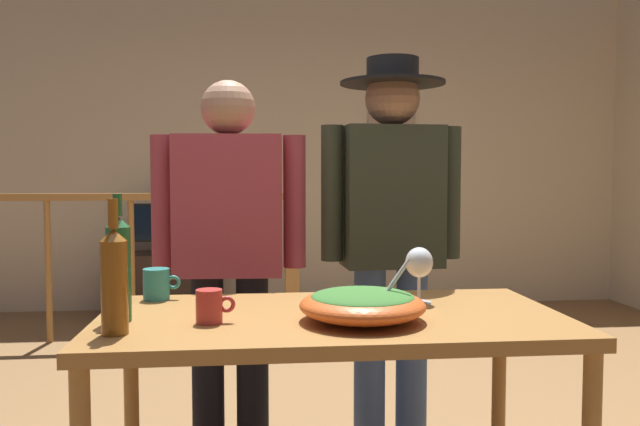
{
  "coord_description": "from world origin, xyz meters",
  "views": [
    {
      "loc": [
        -0.28,
        -2.49,
        1.19
      ],
      "look_at": [
        -0.05,
        -0.25,
        1.05
      ],
      "focal_mm": 36.03,
      "sensor_mm": 36.0,
      "label": 1
    }
  ],
  "objects_px": {
    "framed_picture": "(391,137)",
    "wine_bottle_amber": "(114,279)",
    "stair_railing": "(159,245)",
    "serving_table": "(332,340)",
    "flat_screen_tv": "(164,224)",
    "mug_red": "(210,306)",
    "mug_teal": "(157,284)",
    "tv_console": "(166,285)",
    "person_standing_left": "(229,241)",
    "person_standing_right": "(392,222)",
    "salad_bowl": "(363,304)",
    "wine_bottle_green": "(119,267)",
    "wine_glass": "(419,264)"
  },
  "relations": [
    {
      "from": "salad_bowl",
      "to": "wine_bottle_green",
      "type": "bearing_deg",
      "value": 174.19
    },
    {
      "from": "wine_glass",
      "to": "wine_bottle_green",
      "type": "xyz_separation_m",
      "value": [
        -0.92,
        -0.16,
        0.03
      ]
    },
    {
      "from": "framed_picture",
      "to": "flat_screen_tv",
      "type": "distance_m",
      "value": 2.13
    },
    {
      "from": "flat_screen_tv",
      "to": "person_standing_left",
      "type": "distance_m",
      "value": 2.87
    },
    {
      "from": "serving_table",
      "to": "person_standing_right",
      "type": "relative_size",
      "value": 0.84
    },
    {
      "from": "salad_bowl",
      "to": "wine_glass",
      "type": "height_order",
      "value": "wine_glass"
    },
    {
      "from": "person_standing_left",
      "to": "serving_table",
      "type": "bearing_deg",
      "value": 118.91
    },
    {
      "from": "salad_bowl",
      "to": "wine_bottle_green",
      "type": "height_order",
      "value": "wine_bottle_green"
    },
    {
      "from": "framed_picture",
      "to": "serving_table",
      "type": "relative_size",
      "value": 0.34
    },
    {
      "from": "wine_glass",
      "to": "person_standing_left",
      "type": "height_order",
      "value": "person_standing_left"
    },
    {
      "from": "flat_screen_tv",
      "to": "wine_bottle_amber",
      "type": "relative_size",
      "value": 1.53
    },
    {
      "from": "stair_railing",
      "to": "salad_bowl",
      "type": "bearing_deg",
      "value": -70.98
    },
    {
      "from": "salad_bowl",
      "to": "person_standing_left",
      "type": "distance_m",
      "value": 0.89
    },
    {
      "from": "serving_table",
      "to": "wine_bottle_green",
      "type": "relative_size",
      "value": 3.8
    },
    {
      "from": "salad_bowl",
      "to": "mug_red",
      "type": "distance_m",
      "value": 0.43
    },
    {
      "from": "mug_teal",
      "to": "mug_red",
      "type": "distance_m",
      "value": 0.41
    },
    {
      "from": "framed_picture",
      "to": "person_standing_left",
      "type": "xyz_separation_m",
      "value": [
        -1.34,
        -3.12,
        -0.6
      ]
    },
    {
      "from": "wine_bottle_amber",
      "to": "person_standing_right",
      "type": "bearing_deg",
      "value": 43.07
    },
    {
      "from": "tv_console",
      "to": "wine_bottle_green",
      "type": "relative_size",
      "value": 2.46
    },
    {
      "from": "wine_glass",
      "to": "wine_bottle_amber",
      "type": "xyz_separation_m",
      "value": [
        -0.9,
        -0.31,
        0.02
      ]
    },
    {
      "from": "wine_bottle_amber",
      "to": "mug_teal",
      "type": "xyz_separation_m",
      "value": [
        0.04,
        0.46,
        -0.09
      ]
    },
    {
      "from": "stair_railing",
      "to": "serving_table",
      "type": "height_order",
      "value": "stair_railing"
    },
    {
      "from": "flat_screen_tv",
      "to": "wine_bottle_green",
      "type": "height_order",
      "value": "wine_bottle_green"
    },
    {
      "from": "framed_picture",
      "to": "tv_console",
      "type": "bearing_deg",
      "value": -171.63
    },
    {
      "from": "mug_teal",
      "to": "framed_picture",
      "type": "bearing_deg",
      "value": 66.11
    },
    {
      "from": "salad_bowl",
      "to": "mug_red",
      "type": "xyz_separation_m",
      "value": [
        -0.43,
        0.02,
        -0.0
      ]
    },
    {
      "from": "person_standing_right",
      "to": "serving_table",
      "type": "bearing_deg",
      "value": 61.09
    },
    {
      "from": "flat_screen_tv",
      "to": "wine_bottle_amber",
      "type": "xyz_separation_m",
      "value": [
        0.37,
        -3.67,
        0.14
      ]
    },
    {
      "from": "serving_table",
      "to": "wine_bottle_amber",
      "type": "xyz_separation_m",
      "value": [
        -0.6,
        -0.18,
        0.23
      ]
    },
    {
      "from": "wine_glass",
      "to": "wine_bottle_green",
      "type": "height_order",
      "value": "wine_bottle_green"
    },
    {
      "from": "salad_bowl",
      "to": "mug_teal",
      "type": "distance_m",
      "value": 0.74
    },
    {
      "from": "mug_red",
      "to": "framed_picture",
      "type": "bearing_deg",
      "value": 70.7
    },
    {
      "from": "flat_screen_tv",
      "to": "wine_glass",
      "type": "height_order",
      "value": "wine_glass"
    },
    {
      "from": "flat_screen_tv",
      "to": "mug_red",
      "type": "relative_size",
      "value": 4.93
    },
    {
      "from": "stair_railing",
      "to": "person_standing_left",
      "type": "bearing_deg",
      "value": -74.41
    },
    {
      "from": "stair_railing",
      "to": "salad_bowl",
      "type": "xyz_separation_m",
      "value": [
        0.99,
        -2.86,
        0.14
      ]
    },
    {
      "from": "wine_glass",
      "to": "stair_railing",
      "type": "bearing_deg",
      "value": 114.75
    },
    {
      "from": "person_standing_left",
      "to": "person_standing_right",
      "type": "distance_m",
      "value": 0.67
    },
    {
      "from": "flat_screen_tv",
      "to": "serving_table",
      "type": "xyz_separation_m",
      "value": [
        0.97,
        -3.48,
        -0.09
      ]
    },
    {
      "from": "tv_console",
      "to": "person_standing_left",
      "type": "height_order",
      "value": "person_standing_left"
    },
    {
      "from": "framed_picture",
      "to": "wine_bottle_amber",
      "type": "height_order",
      "value": "framed_picture"
    },
    {
      "from": "stair_railing",
      "to": "wine_glass",
      "type": "relative_size",
      "value": 16.03
    },
    {
      "from": "stair_railing",
      "to": "wine_bottle_amber",
      "type": "relative_size",
      "value": 8.26
    },
    {
      "from": "mug_red",
      "to": "stair_railing",
      "type": "bearing_deg",
      "value": 101.01
    },
    {
      "from": "tv_console",
      "to": "wine_bottle_green",
      "type": "distance_m",
      "value": 3.62
    },
    {
      "from": "salad_bowl",
      "to": "person_standing_left",
      "type": "bearing_deg",
      "value": 117.37
    },
    {
      "from": "serving_table",
      "to": "salad_bowl",
      "type": "distance_m",
      "value": 0.18
    },
    {
      "from": "stair_railing",
      "to": "wine_glass",
      "type": "distance_m",
      "value": 2.9
    },
    {
      "from": "stair_railing",
      "to": "tv_console",
      "type": "height_order",
      "value": "stair_railing"
    },
    {
      "from": "wine_glass",
      "to": "mug_red",
      "type": "bearing_deg",
      "value": -162.26
    }
  ]
}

